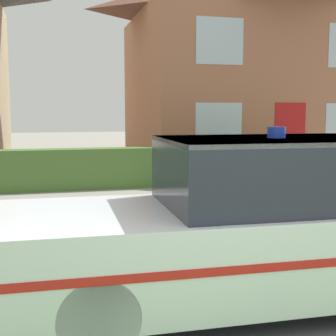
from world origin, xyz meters
TOP-DOWN VIEW (x-y plane):
  - road_strip at (0.00, 4.05)m, footprint 28.00×5.73m
  - garden_hedge at (0.28, 9.40)m, footprint 10.40×0.56m
  - police_car at (0.38, 2.19)m, footprint 4.46×1.69m
  - house_right at (5.35, 14.04)m, footprint 7.92×6.74m
  - wheelie_bin at (4.54, 7.43)m, footprint 0.72×0.73m

SIDE VIEW (x-z plane):
  - road_strip at x=0.00m, z-range 0.00..0.01m
  - garden_hedge at x=0.28m, z-range 0.00..0.97m
  - wheelie_bin at x=4.54m, z-range 0.00..1.11m
  - police_car at x=0.38m, z-range -0.09..1.61m
  - house_right at x=5.35m, z-range 0.07..7.04m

